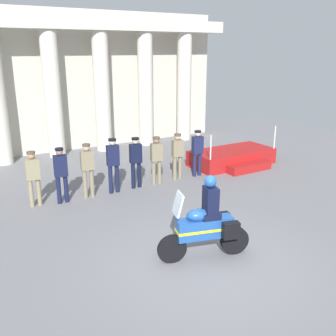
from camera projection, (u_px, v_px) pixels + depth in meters
ground_plane at (210, 262)px, 8.35m from camera, size 28.00×28.00×0.00m
colonnade_backdrop at (73, 78)px, 16.56m from camera, size 14.56×1.54×6.04m
reviewing_stand at (233, 158)px, 15.23m from camera, size 3.32×2.06×1.50m
officer_in_row_0 at (33, 174)px, 11.03m from camera, size 0.41×0.27×1.65m
officer_in_row_1 at (61, 171)px, 11.27m from camera, size 0.41×0.27×1.69m
officer_in_row_2 at (87, 166)px, 11.69m from camera, size 0.41×0.27×1.70m
officer_in_row_3 at (113, 161)px, 12.07m from camera, size 0.41×0.27×1.77m
officer_in_row_4 at (136, 159)px, 12.52m from camera, size 0.41×0.27×1.69m
officer_in_row_5 at (156, 157)px, 12.88m from camera, size 0.41×0.27×1.64m
officer_in_row_6 at (178, 153)px, 13.36m from camera, size 0.41×0.27×1.63m
officer_in_row_7 at (197, 149)px, 13.72m from camera, size 0.41×0.27×1.67m
motorcycle_with_rider at (208, 224)px, 8.31m from camera, size 2.05×0.89×1.90m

